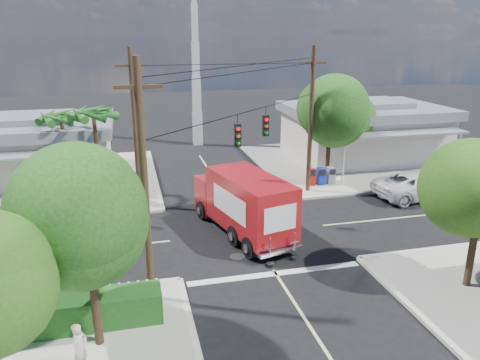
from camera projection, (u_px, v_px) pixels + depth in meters
name	position (u px, v px, depth m)	size (l,w,h in m)	color
ground	(249.00, 233.00, 23.66)	(120.00, 120.00, 0.00)	black
sidewalk_ne	(349.00, 162.00, 36.18)	(14.12, 14.12, 0.14)	#A7A196
sidewalk_nw	(51.00, 183.00, 31.24)	(14.12, 14.12, 0.14)	#A7A196
road_markings	(257.00, 245.00, 22.29)	(32.00, 32.00, 0.01)	beige
building_ne	(364.00, 130.00, 36.88)	(11.80, 10.20, 4.50)	silver
building_nw	(32.00, 147.00, 31.80)	(10.80, 10.20, 4.30)	beige
radio_tower	(196.00, 81.00, 40.59)	(0.80, 0.80, 17.00)	silver
tree_sw_front	(87.00, 223.00, 13.78)	(3.88, 3.78, 6.03)	#422D1C
tree_ne_front	(331.00, 112.00, 30.12)	(4.21, 4.14, 6.66)	#422D1C
tree_ne_back	(352.00, 114.00, 32.92)	(3.77, 3.66, 5.82)	#422D1C
palm_nw_front	(93.00, 116.00, 27.38)	(3.01, 3.08, 5.59)	#422D1C
palm_nw_back	(61.00, 119.00, 28.42)	(3.01, 3.08, 5.19)	#422D1C
utility_poles	(211.00, 138.00, 23.37)	(12.00, 10.68, 9.00)	#473321
picket_fence	(77.00, 300.00, 16.50)	(5.94, 0.06, 1.00)	silver
hedge_sw	(69.00, 313.00, 15.71)	(6.20, 1.20, 1.10)	#164B17
vending_boxes	(321.00, 176.00, 30.67)	(1.90, 0.50, 1.10)	#AA140B
delivery_truck	(244.00, 203.00, 23.12)	(3.90, 7.64, 3.18)	black
parked_car	(419.00, 185.00, 28.54)	(2.66, 5.76, 1.60)	silver
pedestrian	(80.00, 349.00, 13.53)	(0.59, 0.39, 1.62)	beige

